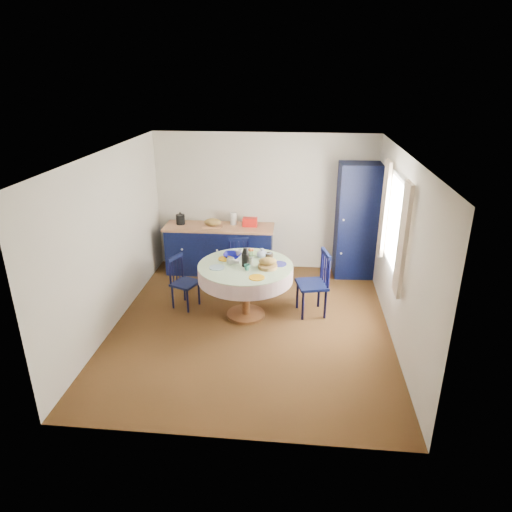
{
  "coord_description": "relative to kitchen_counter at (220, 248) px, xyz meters",
  "views": [
    {
      "loc": [
        0.65,
        -5.81,
        3.48
      ],
      "look_at": [
        0.05,
        0.2,
        1.02
      ],
      "focal_mm": 32.0,
      "sensor_mm": 36.0,
      "label": 1
    }
  ],
  "objects": [
    {
      "name": "mug_b",
      "position": [
        0.73,
        -1.82,
        0.43
      ],
      "size": [
        0.09,
        0.09,
        0.08
      ],
      "primitive_type": "imported",
      "color": "#2F7C6B",
      "rests_on": "dining_table"
    },
    {
      "name": "dining_table",
      "position": [
        0.69,
        -1.63,
        0.26
      ],
      "size": [
        1.4,
        1.4,
        1.13
      ],
      "color": "brown",
      "rests_on": "floor"
    },
    {
      "name": "wall_right",
      "position": [
        2.79,
        -1.9,
        0.79
      ],
      "size": [
        0.02,
        4.5,
        2.5
      ],
      "primitive_type": "cube",
      "color": "beige",
      "rests_on": "floor"
    },
    {
      "name": "chair_right",
      "position": [
        1.71,
        -1.43,
        0.05
      ],
      "size": [
        0.52,
        0.54,
        1.01
      ],
      "rotation": [
        0.0,
        0.0,
        -1.33
      ],
      "color": "black",
      "rests_on": "floor"
    },
    {
      "name": "chair_far",
      "position": [
        0.45,
        -0.62,
        -0.03
      ],
      "size": [
        0.43,
        0.42,
        0.85
      ],
      "rotation": [
        0.0,
        0.0,
        0.17
      ],
      "color": "black",
      "rests_on": "floor"
    },
    {
      "name": "wall_left",
      "position": [
        -1.21,
        -1.9,
        0.79
      ],
      "size": [
        0.02,
        4.5,
        2.5
      ],
      "primitive_type": "cube",
      "color": "beige",
      "rests_on": "floor"
    },
    {
      "name": "chair_left",
      "position": [
        -0.33,
        -1.4,
        -0.03
      ],
      "size": [
        0.47,
        0.48,
        0.84
      ],
      "rotation": [
        0.0,
        0.0,
        1.18
      ],
      "color": "black",
      "rests_on": "floor"
    },
    {
      "name": "mug_a",
      "position": [
        0.46,
        -1.62,
        0.44
      ],
      "size": [
        0.12,
        0.12,
        0.09
      ],
      "primitive_type": "imported",
      "color": "silver",
      "rests_on": "dining_table"
    },
    {
      "name": "floor",
      "position": [
        0.79,
        -1.9,
        -0.46
      ],
      "size": [
        4.5,
        4.5,
        0.0
      ],
      "primitive_type": "plane",
      "color": "black",
      "rests_on": "ground"
    },
    {
      "name": "window",
      "position": [
        2.75,
        -1.6,
        1.07
      ],
      "size": [
        0.1,
        1.74,
        1.45
      ],
      "color": "white",
      "rests_on": "wall_right"
    },
    {
      "name": "kitchen_counter",
      "position": [
        0.0,
        0.0,
        0.0
      ],
      "size": [
        1.98,
        0.65,
        1.12
      ],
      "rotation": [
        0.0,
        0.0,
        0.02
      ],
      "color": "black",
      "rests_on": "floor"
    },
    {
      "name": "mug_d",
      "position": [
        0.54,
        -1.29,
        0.44
      ],
      "size": [
        0.11,
        0.11,
        0.1
      ],
      "primitive_type": "imported",
      "color": "silver",
      "rests_on": "dining_table"
    },
    {
      "name": "ceiling",
      "position": [
        0.79,
        -1.9,
        2.04
      ],
      "size": [
        4.5,
        4.5,
        0.0
      ],
      "primitive_type": "plane",
      "rotation": [
        3.14,
        0.0,
        0.0
      ],
      "color": "white",
      "rests_on": "wall_back"
    },
    {
      "name": "mug_c",
      "position": [
        1.01,
        -1.37,
        0.44
      ],
      "size": [
        0.12,
        0.12,
        0.1
      ],
      "primitive_type": "imported",
      "color": "black",
      "rests_on": "dining_table"
    },
    {
      "name": "pantry_cabinet",
      "position": [
        2.45,
        0.1,
        0.57
      ],
      "size": [
        0.74,
        0.55,
        2.05
      ],
      "rotation": [
        0.0,
        0.0,
        0.06
      ],
      "color": "black",
      "rests_on": "floor"
    },
    {
      "name": "wall_back",
      "position": [
        0.79,
        0.35,
        0.79
      ],
      "size": [
        4.0,
        0.02,
        2.5
      ],
      "primitive_type": "cube",
      "color": "beige",
      "rests_on": "floor"
    },
    {
      "name": "cobalt_bowl",
      "position": [
        0.45,
        -1.37,
        0.43
      ],
      "size": [
        0.27,
        0.27,
        0.07
      ],
      "primitive_type": "imported",
      "color": "#080966",
      "rests_on": "dining_table"
    }
  ]
}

